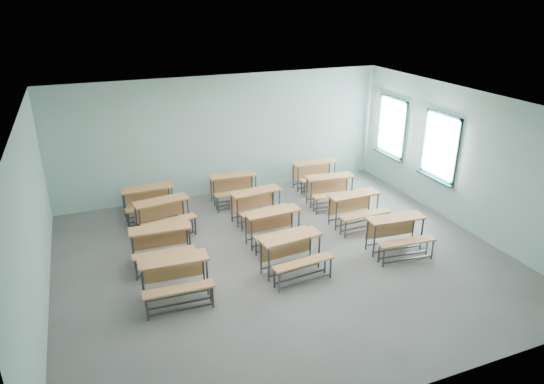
{
  "coord_description": "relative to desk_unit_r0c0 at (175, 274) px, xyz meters",
  "views": [
    {
      "loc": [
        -3.49,
        -8.1,
        5.15
      ],
      "look_at": [
        0.24,
        1.2,
        1.0
      ],
      "focal_mm": 32.0,
      "sensor_mm": 36.0,
      "label": 1
    }
  ],
  "objects": [
    {
      "name": "desk_unit_r0c0",
      "position": [
        0.0,
        0.0,
        0.0
      ],
      "size": [
        1.27,
        0.88,
        0.77
      ],
      "rotation": [
        0.0,
        0.0,
        -0.05
      ],
      "color": "#C07D45",
      "rests_on": "ground"
    },
    {
      "name": "desk_unit_r3c2",
      "position": [
        4.72,
        3.84,
        0.0
      ],
      "size": [
        1.25,
        0.85,
        0.77
      ],
      "rotation": [
        0.0,
        0.0,
        -0.02
      ],
      "color": "#C07D45",
      "rests_on": "ground"
    },
    {
      "name": "desk_unit_r2c0",
      "position": [
        0.29,
        2.73,
        0.0
      ],
      "size": [
        1.33,
        0.99,
        0.77
      ],
      "rotation": [
        0.0,
        0.0,
        0.14
      ],
      "color": "#C07D45",
      "rests_on": "ground"
    },
    {
      "name": "desk_unit_r2c1",
      "position": [
        2.48,
        2.46,
        0.0
      ],
      "size": [
        1.32,
        0.96,
        0.77
      ],
      "rotation": [
        0.0,
        0.0,
        0.12
      ],
      "color": "#C07D45",
      "rests_on": "ground"
    },
    {
      "name": "desk_unit_r0c1",
      "position": [
        2.31,
        0.01,
        0.0
      ],
      "size": [
        1.3,
        0.94,
        0.77
      ],
      "rotation": [
        0.0,
        0.0,
        0.09
      ],
      "color": "#C07D45",
      "rests_on": "ground"
    },
    {
      "name": "desk_unit_r1c0",
      "position": [
        -0.01,
        1.34,
        0.0
      ],
      "size": [
        1.27,
        0.88,
        0.77
      ],
      "rotation": [
        0.0,
        0.0,
        -0.05
      ],
      "color": "#C07D45",
      "rests_on": "ground"
    },
    {
      "name": "desk_unit_r3c1",
      "position": [
        2.3,
        3.72,
        0.0
      ],
      "size": [
        1.26,
        0.87,
        0.77
      ],
      "rotation": [
        0.0,
        0.0,
        -0.04
      ],
      "color": "#C07D45",
      "rests_on": "ground"
    },
    {
      "name": "desk_unit_r3c0",
      "position": [
        0.09,
        3.65,
        0.0
      ],
      "size": [
        1.25,
        0.86,
        0.77
      ],
      "rotation": [
        0.0,
        0.0,
        0.03
      ],
      "color": "#C07D45",
      "rests_on": "ground"
    },
    {
      "name": "room",
      "position": [
        2.42,
        0.65,
        1.08
      ],
      "size": [
        9.04,
        8.04,
        3.24
      ],
      "color": "slate",
      "rests_on": "ground"
    },
    {
      "name": "desk_unit_r1c2",
      "position": [
        4.55,
        1.4,
        0.0
      ],
      "size": [
        1.25,
        0.86,
        0.77
      ],
      "rotation": [
        0.0,
        0.0,
        0.03
      ],
      "color": "#C07D45",
      "rests_on": "ground"
    },
    {
      "name": "desk_unit_r2c2",
      "position": [
        4.57,
        2.67,
        0.0
      ],
      "size": [
        1.31,
        0.96,
        0.77
      ],
      "rotation": [
        0.0,
        0.0,
        -0.11
      ],
      "color": "#C07D45",
      "rests_on": "ground"
    },
    {
      "name": "desk_unit_r1c1",
      "position": [
        2.41,
        1.23,
        0.0
      ],
      "size": [
        1.27,
        0.89,
        0.77
      ],
      "rotation": [
        0.0,
        0.0,
        0.05
      ],
      "color": "#C07D45",
      "rests_on": "ground"
    },
    {
      "name": "desk_unit_r0c2",
      "position": [
        4.69,
        -0.04,
        0.0
      ],
      "size": [
        1.3,
        0.93,
        0.77
      ],
      "rotation": [
        0.0,
        0.0,
        -0.09
      ],
      "color": "#C07D45",
      "rests_on": "ground"
    }
  ]
}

